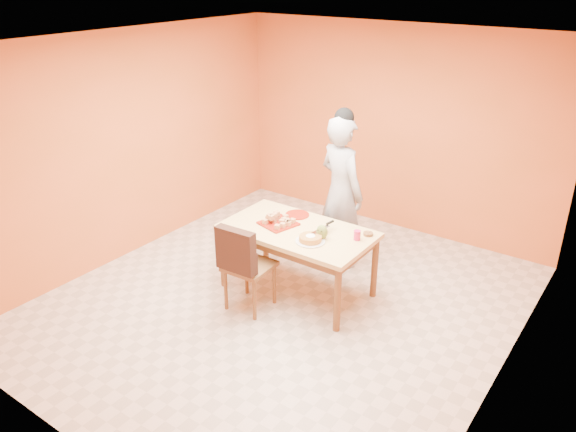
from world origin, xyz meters
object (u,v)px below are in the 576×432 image
Objects in this scene: person at (341,192)px; egg_ornament at (322,232)px; red_dinner_plate at (297,215)px; dining_table at (298,237)px; pastry_platter at (278,223)px; magenta_glass at (357,235)px; dining_chair at (248,264)px; checker_tin at (368,234)px; sponge_cake at (310,238)px.

person is 11.90× the size of egg_ornament.
egg_ornament reaches higher than red_dinner_plate.
person is at bearing 88.11° from dining_table.
pastry_platter is 0.89m from magenta_glass.
dining_chair is 2.88× the size of pastry_platter.
egg_ornament is at bearing -148.11° from magenta_glass.
dining_table is 15.72× the size of magenta_glass.
dining_table is 0.26m from pastry_platter.
dining_table is 15.82× the size of checker_tin.
dining_chair reaches higher than sponge_cake.
magenta_glass is (0.84, -0.14, 0.04)m from red_dinner_plate.
sponge_cake is (0.27, -0.17, 0.13)m from dining_table.
person is at bearing 103.52° from sponge_cake.
dining_table is 0.88m from person.
dining_chair is (-0.23, -0.57, -0.15)m from dining_table.
checker_tin reaches higher than red_dinner_plate.
dining_chair is at bearing -143.64° from egg_ornament.
egg_ornament is at bearing -7.35° from dining_table.
person is (0.03, 0.85, 0.25)m from dining_table.
sponge_cake is at bearing -120.37° from egg_ornament.
magenta_glass is at bearing -9.60° from red_dinner_plate.
pastry_platter is (-0.24, -0.02, 0.10)m from dining_table.
checker_tin is (0.65, -0.55, -0.14)m from person.
magenta_glass is at bearing 13.03° from dining_table.
pastry_platter is 2.24× the size of egg_ornament.
dining_table is at bearing -166.97° from magenta_glass.
person reaches higher than sponge_cake.
egg_ornament is 0.50m from checker_tin.
sponge_cake is 2.29× the size of checker_tin.
dining_table is 0.88× the size of person.
checker_tin is at bearing 160.35° from person.
person is at bearing 102.04° from egg_ornament.
dining_chair is 0.54× the size of person.
person is 0.94m from egg_ornament.
magenta_glass reaches higher than sponge_cake.
dining_chair is 0.83m from egg_ornament.
person reaches higher than pastry_platter.
magenta_glass reaches higher than checker_tin.
dining_chair is 4.28× the size of sponge_cake.
red_dinner_plate is at bearing 125.51° from dining_table.
dining_chair is at bearing -136.34° from checker_tin.
red_dinner_plate is at bearing -179.13° from checker_tin.
sponge_cake is 0.15m from egg_ornament.
dining_chair is 0.70m from sponge_cake.
checker_tin is at bearing 49.41° from sponge_cake.
checker_tin is at bearing 73.73° from magenta_glass.
dining_chair is at bearing -88.98° from pastry_platter.
red_dinner_plate reaches higher than dining_table.
dining_chair is at bearing -91.58° from red_dinner_plate.
sponge_cake is at bearing -130.59° from checker_tin.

